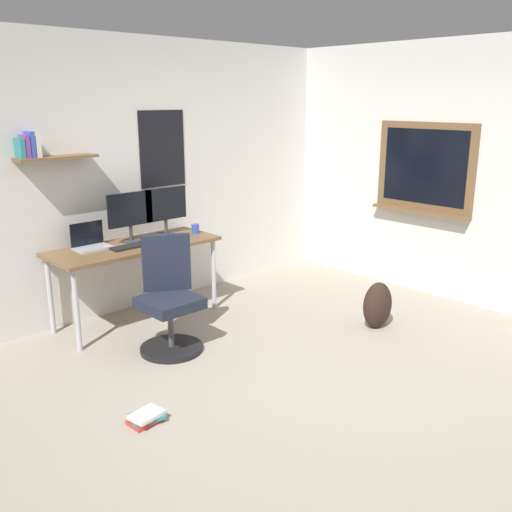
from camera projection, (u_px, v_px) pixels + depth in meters
The scene contains 13 objects.
ground_plane at pixel (325, 387), 4.13m from camera, with size 5.20×5.20×0.00m, color #9E9384.
wall_back at pixel (135, 176), 5.49m from camera, with size 5.00×0.30×2.60m.
wall_right at pixel (493, 177), 5.41m from camera, with size 0.22×5.00×2.60m.
desk at pixel (135, 252), 5.20m from camera, with size 1.56×0.62×0.74m.
office_chair at pixel (169, 302), 4.68m from camera, with size 0.55×0.56×0.95m.
laptop at pixel (91, 242), 5.04m from camera, with size 0.31×0.21×0.23m.
monitor_primary at pixel (130, 213), 5.21m from camera, with size 0.46×0.17×0.46m.
monitor_secondary at pixel (166, 208), 5.47m from camera, with size 0.46×0.17×0.46m.
keyboard at pixel (131, 246), 5.07m from camera, with size 0.37×0.13×0.02m, color black.
computer_mouse at pixel (157, 240), 5.26m from camera, with size 0.10×0.06×0.03m, color #262628.
coffee_mug at pixel (195, 229), 5.60m from camera, with size 0.08×0.08×0.09m, color #334CA5.
backpack at pixel (377, 305), 5.16m from camera, with size 0.32×0.22×0.43m, color black.
book_stack_on_floor at pixel (146, 417), 3.67m from camera, with size 0.25×0.20×0.08m.
Camera 1 is at (-2.92, -2.36, 2.03)m, focal length 39.76 mm.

